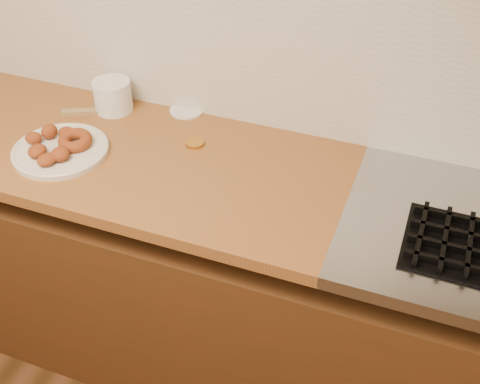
{
  "coord_description": "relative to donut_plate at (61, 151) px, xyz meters",
  "views": [
    {
      "loc": [
        0.68,
        0.38,
        1.97
      ],
      "look_at": [
        0.22,
        1.59,
        0.93
      ],
      "focal_mm": 45.0,
      "sensor_mm": 36.0,
      "label": 1
    }
  ],
  "objects": [
    {
      "name": "base_cabinet",
      "position": [
        0.38,
        0.08,
        -0.52
      ],
      "size": [
        3.6,
        0.6,
        0.77
      ],
      "primitive_type": "cube",
      "color": "#492510",
      "rests_on": "floor"
    },
    {
      "name": "butcher_block",
      "position": [
        -0.27,
        0.08,
        -0.03
      ],
      "size": [
        2.3,
        0.62,
        0.04
      ],
      "primitive_type": "cube",
      "color": "#915F31",
      "rests_on": "base_cabinet"
    },
    {
      "name": "ring_donut",
      "position": [
        0.04,
        0.03,
        0.03
      ],
      "size": [
        0.14,
        0.14,
        0.05
      ],
      "primitive_type": "torus",
      "rotation": [
        0.1,
        0.0,
        0.36
      ],
      "color": "brown",
      "rests_on": "donut_plate"
    },
    {
      "name": "backsplash",
      "position": [
        0.38,
        0.38,
        0.29
      ],
      "size": [
        3.6,
        0.02,
        0.6
      ],
      "primitive_type": "cube",
      "color": "beige",
      "rests_on": "wall_back"
    },
    {
      "name": "fried_dough_chunks",
      "position": [
        -0.02,
        -0.02,
        0.03
      ],
      "size": [
        0.2,
        0.21,
        0.05
      ],
      "color": "brown",
      "rests_on": "donut_plate"
    },
    {
      "name": "tub_lid",
      "position": [
        0.26,
        0.36,
        -0.0
      ],
      "size": [
        0.13,
        0.13,
        0.01
      ],
      "primitive_type": "cylinder",
      "rotation": [
        0.0,
        0.0,
        -0.18
      ],
      "color": "silver",
      "rests_on": "butcher_block"
    },
    {
      "name": "donut_plate",
      "position": [
        0.0,
        0.0,
        0.0
      ],
      "size": [
        0.29,
        0.29,
        0.02
      ],
      "primitive_type": "cylinder",
      "color": "beige",
      "rests_on": "butcher_block"
    },
    {
      "name": "wooden_utensil",
      "position": [
        -0.03,
        0.24,
        -0.0
      ],
      "size": [
        0.2,
        0.11,
        0.02
      ],
      "primitive_type": "cube",
      "rotation": [
        0.0,
        0.0,
        0.44
      ],
      "color": "olive",
      "rests_on": "butcher_block"
    },
    {
      "name": "plastic_tub",
      "position": [
        0.02,
        0.29,
        0.04
      ],
      "size": [
        0.17,
        0.17,
        0.11
      ],
      "primitive_type": "cylinder",
      "rotation": [
        0.0,
        0.0,
        0.43
      ],
      "color": "white",
      "rests_on": "butcher_block"
    },
    {
      "name": "brass_jar_lid",
      "position": [
        0.37,
        0.19,
        -0.0
      ],
      "size": [
        0.08,
        0.08,
        0.01
      ],
      "primitive_type": "cylinder",
      "rotation": [
        0.0,
        0.0,
        -0.41
      ],
      "color": "#B9822B",
      "rests_on": "butcher_block"
    }
  ]
}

